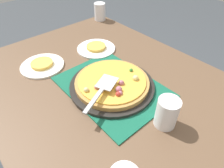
# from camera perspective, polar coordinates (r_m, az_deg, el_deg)

# --- Properties ---
(ground_plane) EXTENTS (8.00, 8.00, 0.00)m
(ground_plane) POSITION_cam_1_polar(r_m,az_deg,el_deg) (1.50, 0.00, -22.84)
(ground_plane) COLOR #3D4247
(dining_table) EXTENTS (1.40, 1.00, 0.75)m
(dining_table) POSITION_cam_1_polar(r_m,az_deg,el_deg) (0.97, 0.00, -5.80)
(dining_table) COLOR brown
(dining_table) RESTS_ON ground_plane
(placemat) EXTENTS (0.48, 0.36, 0.01)m
(placemat) POSITION_cam_1_polar(r_m,az_deg,el_deg) (0.89, 0.00, -0.83)
(placemat) COLOR #145B42
(placemat) RESTS_ON dining_table
(pizza_pan) EXTENTS (0.38, 0.38, 0.01)m
(pizza_pan) POSITION_cam_1_polar(r_m,az_deg,el_deg) (0.88, 0.00, -0.34)
(pizza_pan) COLOR black
(pizza_pan) RESTS_ON placemat
(pizza) EXTENTS (0.33, 0.33, 0.05)m
(pizza) POSITION_cam_1_polar(r_m,az_deg,el_deg) (0.87, 0.03, 0.59)
(pizza) COLOR #B78442
(pizza) RESTS_ON pizza_pan
(plate_near_left) EXTENTS (0.22, 0.22, 0.01)m
(plate_near_left) POSITION_cam_1_polar(r_m,az_deg,el_deg) (1.07, -19.62, 5.08)
(plate_near_left) COLOR white
(plate_near_left) RESTS_ON dining_table
(plate_far_right) EXTENTS (0.22, 0.22, 0.01)m
(plate_far_right) POSITION_cam_1_polar(r_m,az_deg,el_deg) (1.16, -4.63, 10.26)
(plate_far_right) COLOR white
(plate_far_right) RESTS_ON dining_table
(served_slice_left) EXTENTS (0.11, 0.11, 0.02)m
(served_slice_left) POSITION_cam_1_polar(r_m,az_deg,el_deg) (1.07, -19.78, 5.64)
(served_slice_left) COLOR #EAB747
(served_slice_left) RESTS_ON plate_near_left
(served_slice_right) EXTENTS (0.11, 0.11, 0.02)m
(served_slice_right) POSITION_cam_1_polar(r_m,az_deg,el_deg) (1.15, -4.67, 10.81)
(served_slice_right) COLOR #EAB747
(served_slice_right) RESTS_ON plate_far_right
(cup_near) EXTENTS (0.08, 0.08, 0.12)m
(cup_near) POSITION_cam_1_polar(r_m,az_deg,el_deg) (1.52, -3.57, 20.33)
(cup_near) COLOR white
(cup_near) RESTS_ON dining_table
(cup_corner) EXTENTS (0.08, 0.08, 0.12)m
(cup_corner) POSITION_cam_1_polar(r_m,az_deg,el_deg) (0.73, 15.70, -8.09)
(cup_corner) COLOR white
(cup_corner) RESTS_ON dining_table
(pizza_server) EXTENTS (0.13, 0.23, 0.01)m
(pizza_server) POSITION_cam_1_polar(r_m,az_deg,el_deg) (0.78, -2.97, -1.61)
(pizza_server) COLOR silver
(pizza_server) RESTS_ON pizza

